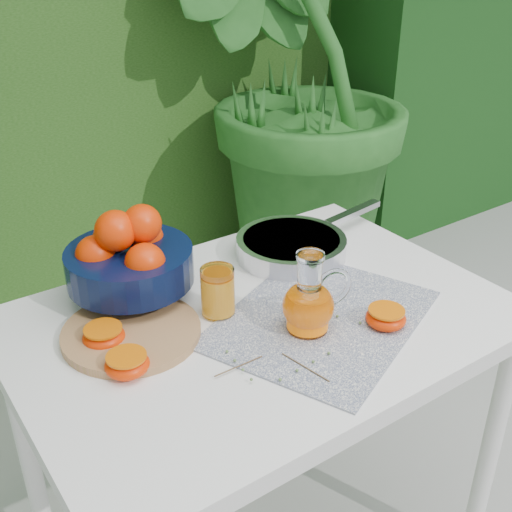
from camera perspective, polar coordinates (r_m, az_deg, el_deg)
potted_plant_right at (r=2.64m, az=2.64°, el=15.52°), size 2.54×2.54×1.80m
white_table at (r=1.37m, az=0.48°, el=-8.14°), size 1.00×0.70×0.75m
placemat at (r=1.32m, az=5.82°, el=-5.53°), size 0.55×0.50×0.00m
cutting_board at (r=1.28m, az=-11.01°, el=-6.68°), size 0.35×0.35×0.02m
fruit_bowl at (r=1.36m, az=-11.28°, el=-0.14°), size 0.29×0.29×0.21m
juice_pitcher at (r=1.25m, az=4.76°, el=-4.24°), size 0.15×0.12×0.17m
juice_tumbler at (r=1.30m, az=-3.42°, el=-3.23°), size 0.09×0.09×0.10m
saute_pan at (r=1.54m, az=3.25°, el=0.95°), size 0.48×0.30×0.05m
orange_halves at (r=1.23m, az=-4.11°, el=-7.32°), size 0.58×0.36×0.04m
thyme_sprigs at (r=1.23m, az=3.34°, el=-7.97°), size 0.35×0.24×0.01m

